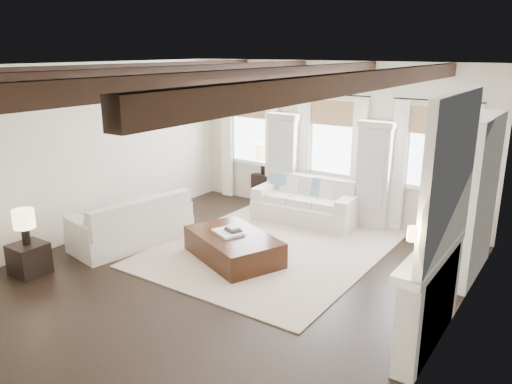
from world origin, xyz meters
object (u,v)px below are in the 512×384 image
Objects in this scene: side_table_front at (29,259)px; ottoman at (233,247)px; sofa_left at (134,225)px; side_table_back at (264,187)px; sofa_back at (307,204)px.

ottoman is at bearing 44.54° from side_table_front.
ottoman is 3.35× the size of side_table_front.
sofa_left is 1.34× the size of ottoman.
sofa_left is at bearing -97.19° from side_table_back.
side_table_back is (-1.50, 0.67, -0.04)m from sofa_back.
side_table_front is (-0.43, -1.78, -0.11)m from sofa_left.
side_table_front is 0.76× the size of side_table_back.
sofa_left reaches higher than side_table_back.
ottoman is at bearing -65.16° from side_table_back.
sofa_back is at bearing 56.14° from sofa_left.
side_table_back is at bearing 80.70° from side_table_front.
side_table_back is (0.88, 5.36, 0.08)m from side_table_front.
sofa_left is at bearing 76.56° from side_table_front.
side_table_front is (-2.38, -4.70, -0.12)m from sofa_back.
sofa_back is at bearing -23.96° from side_table_back.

